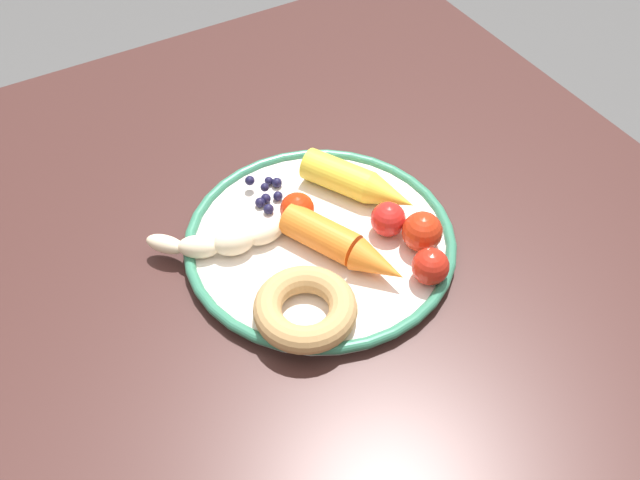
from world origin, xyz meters
TOP-DOWN VIEW (x-y plane):
  - dining_table at (0.00, 0.00)m, footprint 0.97×0.96m
  - plate at (0.05, 0.01)m, footprint 0.29×0.29m
  - banana at (-0.03, 0.05)m, footprint 0.18×0.08m
  - carrot_orange at (0.06, -0.03)m, footprint 0.09×0.14m
  - carrot_yellow at (0.12, 0.05)m, footprint 0.10×0.14m
  - donut at (-0.01, -0.07)m, footprint 0.14×0.14m
  - blueberry_pile at (0.03, 0.09)m, footprint 0.04×0.06m
  - tomato_near at (0.14, -0.05)m, footprint 0.04×0.04m
  - tomato_mid at (0.12, -0.02)m, footprint 0.04×0.04m
  - tomato_far at (0.04, 0.04)m, footprint 0.04×0.04m
  - tomato_extra at (0.12, -0.10)m, footprint 0.04×0.04m

SIDE VIEW (x-z plane):
  - dining_table at x=0.00m, z-range 0.27..0.97m
  - plate at x=0.05m, z-range 0.71..0.72m
  - blueberry_pile at x=0.03m, z-range 0.71..0.74m
  - banana at x=-0.03m, z-range 0.72..0.75m
  - donut at x=-0.01m, z-range 0.72..0.75m
  - carrot_orange at x=0.06m, z-range 0.72..0.75m
  - carrot_yellow at x=0.12m, z-range 0.72..0.75m
  - tomato_far at x=0.04m, z-range 0.72..0.76m
  - tomato_mid at x=0.12m, z-range 0.72..0.76m
  - tomato_extra at x=0.12m, z-range 0.72..0.76m
  - tomato_near at x=0.14m, z-range 0.72..0.76m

